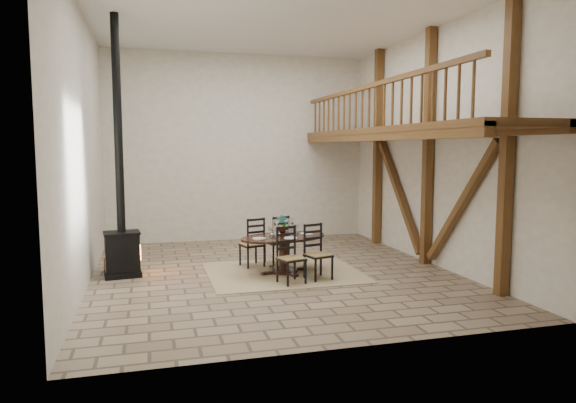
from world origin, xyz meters
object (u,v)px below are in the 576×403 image
object	(u,v)px
log_basket	(116,264)
log_stack	(116,264)
dining_table	(283,252)
wood_stove	(121,220)

from	to	relation	value
log_basket	log_stack	xyz separation A→B (m)	(0.01, -0.25, 0.06)
dining_table	wood_stove	world-z (taller)	wood_stove
log_basket	log_stack	size ratio (longest dim) A/B	0.96
wood_stove	log_stack	distance (m)	0.90
dining_table	log_stack	distance (m)	3.31
dining_table	log_stack	world-z (taller)	dining_table
dining_table	wood_stove	distance (m)	3.22
wood_stove	log_basket	bearing A→B (deg)	104.10
wood_stove	log_stack	size ratio (longest dim) A/B	10.09
wood_stove	log_basket	size ratio (longest dim) A/B	10.47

